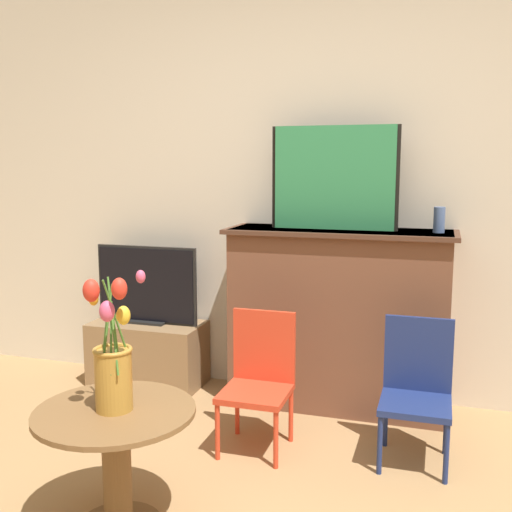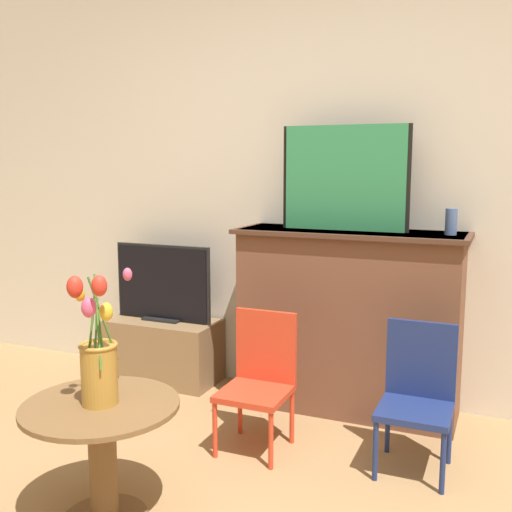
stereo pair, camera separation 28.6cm
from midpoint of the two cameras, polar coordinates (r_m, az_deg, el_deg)
name	(u,v)px [view 2 (the right image)]	position (r m, az deg, el deg)	size (l,w,h in m)	color
wall_back	(342,173)	(3.60, 10.45, 7.78)	(8.00, 0.06, 2.70)	beige
fireplace_mantel	(348,319)	(3.47, 11.14, -5.94)	(1.28, 0.43, 1.04)	brown
painting	(345,178)	(3.37, 10.87, 7.30)	(0.71, 0.03, 0.58)	black
mantel_candle	(451,222)	(3.30, 20.48, 3.07)	(0.06, 0.06, 0.14)	#4C6699
tv_stand	(164,350)	(3.97, -6.72, -8.91)	(0.71, 0.36, 0.40)	olive
tv_monitor	(163,284)	(3.87, -6.79, -2.68)	(0.67, 0.12, 0.49)	black
chair_red	(260,375)	(3.03, 3.10, -11.33)	(0.32, 0.32, 0.67)	red
chair_blue	(417,391)	(2.96, 17.89, -12.21)	(0.32, 0.32, 0.67)	navy
side_table	(102,445)	(2.47, -11.13, -17.30)	(0.61, 0.61, 0.49)	brown
vase_tulips	(98,358)	(2.33, -11.41, -9.56)	(0.20, 0.26, 0.53)	#B78433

